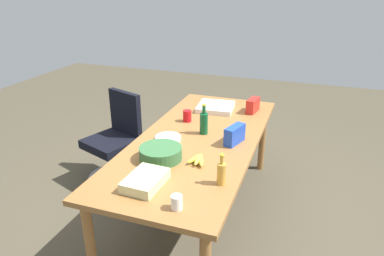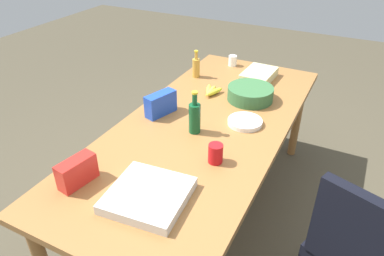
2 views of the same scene
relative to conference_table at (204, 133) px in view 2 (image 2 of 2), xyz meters
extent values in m
plane|color=#4A4332|center=(0.00, 0.00, -0.71)|extent=(10.00, 10.00, 0.00)
cube|color=#966333|center=(0.00, 0.00, 0.05)|extent=(2.32, 1.00, 0.04)
cylinder|color=#966333|center=(1.07, -0.41, -0.34)|extent=(0.07, 0.07, 0.75)
cylinder|color=#966333|center=(1.07, 0.41, -0.34)|extent=(0.07, 0.07, 0.75)
cube|color=black|center=(-0.28, -1.06, -0.26)|extent=(0.61, 0.61, 0.09)
cube|color=black|center=(-0.49, -0.98, 0.02)|extent=(0.20, 0.43, 0.47)
cylinder|color=#104F29|center=(-0.11, 0.01, 0.17)|extent=(0.08, 0.08, 0.19)
cylinder|color=#104F29|center=(-0.11, 0.01, 0.30)|extent=(0.04, 0.04, 0.07)
cylinder|color=gold|center=(-0.11, 0.01, 0.34)|extent=(0.04, 0.04, 0.01)
cylinder|color=gold|center=(0.64, 0.38, 0.15)|extent=(0.07, 0.07, 0.15)
cylinder|color=gold|center=(0.64, 0.38, 0.25)|extent=(0.03, 0.03, 0.06)
cylinder|color=gold|center=(0.64, 0.38, 0.29)|extent=(0.04, 0.04, 0.01)
cylinder|color=white|center=(0.11, -0.23, 0.09)|extent=(0.27, 0.27, 0.03)
cylinder|color=red|center=(-0.34, -0.22, 0.13)|extent=(0.09, 0.09, 0.11)
ellipsoid|color=yellow|center=(0.40, 0.11, 0.10)|extent=(0.17, 0.09, 0.04)
ellipsoid|color=gold|center=(0.41, 0.14, 0.10)|extent=(0.17, 0.05, 0.04)
ellipsoid|color=gold|center=(0.42, 0.16, 0.10)|extent=(0.17, 0.09, 0.04)
cube|color=silver|center=(-0.75, -0.06, 0.10)|extent=(0.39, 0.39, 0.05)
cylinder|color=#346539|center=(0.45, -0.15, 0.12)|extent=(0.36, 0.36, 0.10)
cube|color=beige|center=(0.83, -0.09, 0.11)|extent=(0.33, 0.23, 0.07)
cube|color=blue|center=(-0.01, 0.32, 0.15)|extent=(0.23, 0.14, 0.15)
cylinder|color=white|center=(1.00, 0.20, 0.12)|extent=(0.08, 0.08, 0.09)
cube|color=red|center=(-0.81, 0.32, 0.14)|extent=(0.21, 0.11, 0.14)
camera|label=1|loc=(2.66, 0.89, 1.36)|focal=33.56mm
camera|label=2|loc=(-1.79, -0.82, 1.26)|focal=33.57mm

